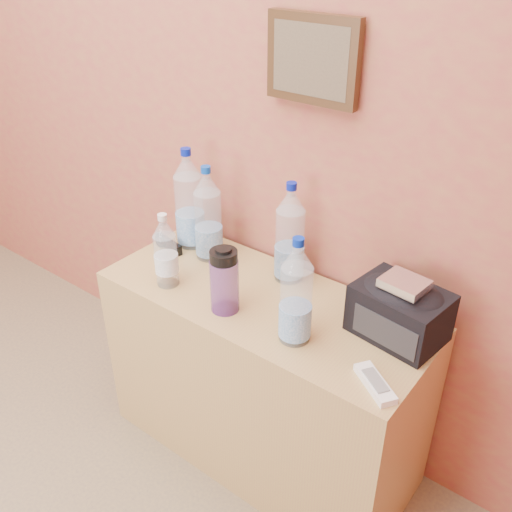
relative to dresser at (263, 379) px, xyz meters
The scene contains 12 objects.
picture_frame 1.08m from the dresser, 90.00° to the left, with size 0.30×0.03×0.25m, color #382311, non-canonical shape.
dresser is the anchor object (origin of this frame).
pet_large_a 0.68m from the dresser, 164.11° to the left, with size 0.10×0.10×0.38m.
pet_large_b 0.60m from the dresser, 163.10° to the left, with size 0.09×0.09×0.35m.
pet_large_c 0.52m from the dresser, 93.22° to the left, with size 0.10×0.10×0.35m.
pet_large_d 0.54m from the dresser, 28.48° to the right, with size 0.09×0.09×0.33m.
pet_small 0.57m from the dresser, 158.17° to the right, with size 0.07×0.07×0.26m.
nalgene_bottle 0.47m from the dresser, 118.61° to the right, with size 0.09×0.09×0.22m.
sunglasses 0.60m from the dresser, behind, with size 0.15×0.05×0.04m, color black, non-canonical shape.
ac_remote 0.61m from the dresser, 16.57° to the right, with size 0.15×0.05×0.02m, color silver.
toiletry_bag 0.61m from the dresser, 12.99° to the left, with size 0.26×0.19×0.17m, color black, non-canonical shape.
foil_packet 0.69m from the dresser, 11.22° to the left, with size 0.12×0.10×0.03m, color silver.
Camera 1 is at (1.45, 0.54, 1.75)m, focal length 40.00 mm.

